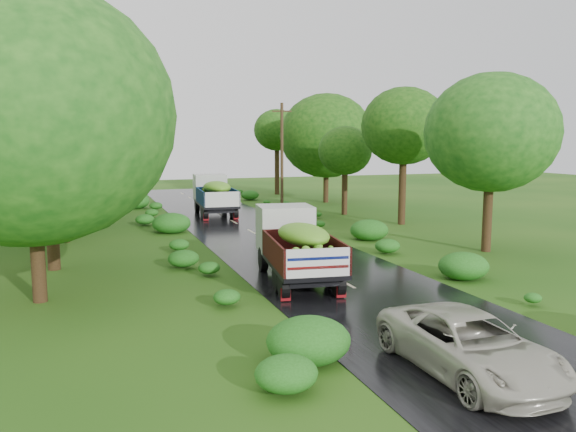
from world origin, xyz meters
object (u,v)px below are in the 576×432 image
car (469,344)px  utility_pole (282,157)px  truck_near (295,241)px  truck_far (214,193)px

car → utility_pole: bearing=79.0°
truck_near → car: bearing=-78.2°
truck_near → truck_far: (1.10, 18.71, 0.08)m
truck_far → utility_pole: 5.29m
truck_near → truck_far: truck_far is taller
truck_far → truck_near: bearing=-89.5°
car → utility_pole: size_ratio=0.63×
truck_far → utility_pole: size_ratio=0.85×
car → utility_pole: utility_pole is taller
truck_far → car: bearing=-87.2°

